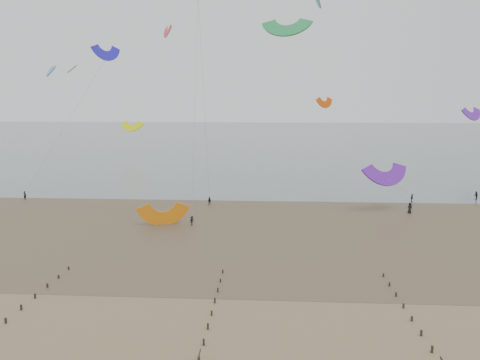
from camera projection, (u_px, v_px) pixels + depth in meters
The scene contains 6 objects.
ground at pixel (165, 322), 41.63m from camera, with size 500.00×500.00×0.00m, color brown.
sea_and_shore at pixel (187, 221), 75.70m from camera, with size 500.00×665.00×0.03m.
kitesurfer_lead at pixel (25, 195), 91.60m from camera, with size 0.64×0.42×1.74m, color black.
kitesurfers at pixel (386, 199), 88.57m from camera, with size 140.56×28.63×1.90m.
grounded_kite at pixel (164, 225), 73.72m from camera, with size 6.85×3.59×5.22m, color orange, non-canonical shape.
kites_airborne at pixel (242, 97), 127.63m from camera, with size 266.91×120.38×44.46m.
Camera 1 is at (9.05, -38.35, 19.64)m, focal length 35.00 mm.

